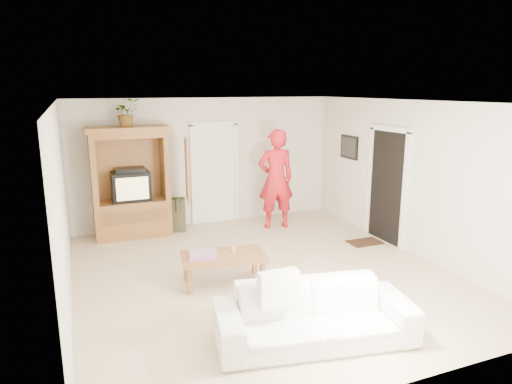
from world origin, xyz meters
The scene contains 19 objects.
floor centered at (0.00, 0.00, 0.00)m, with size 6.00×6.00×0.00m, color tan.
ceiling centered at (0.00, 0.00, 2.60)m, with size 6.00×6.00×0.00m, color white.
wall_back centered at (0.00, 3.00, 1.30)m, with size 5.50×5.50×0.00m, color silver.
wall_front centered at (0.00, -3.00, 1.30)m, with size 5.50×5.50×0.00m, color silver.
wall_left centered at (-2.75, 0.00, 1.30)m, with size 6.00×6.00×0.00m, color silver.
wall_right centered at (2.75, 0.00, 1.30)m, with size 6.00×6.00×0.00m, color silver.
armoire centered at (-1.58, 2.66, 0.91)m, with size 1.82×1.14×2.10m.
door_back centered at (0.15, 2.97, 1.02)m, with size 0.85×0.05×2.04m, color white.
doorway_right centered at (2.73, 0.60, 1.02)m, with size 0.05×0.90×2.04m, color black.
framed_picture centered at (2.73, 1.90, 1.60)m, with size 0.03×0.60×0.48m, color black.
doormat centered at (2.30, 0.60, 0.01)m, with size 0.60×0.40×0.02m, color #382316.
plant centered at (-1.60, 2.63, 2.35)m, with size 0.46×0.39×0.51m, color #4C7238.
man centered at (1.17, 2.11, 1.00)m, with size 0.73×0.48×2.01m, color red.
sofa centered at (-0.22, -1.99, 0.32)m, with size 2.20×0.86×0.64m, color white.
coffee_table centered at (-0.67, -0.12, 0.39)m, with size 1.28×0.82×0.45m.
towel centered at (-0.98, -0.12, 0.49)m, with size 0.38×0.28×0.08m, color #FD5473.
candle centered at (-0.51, -0.07, 0.50)m, with size 0.08×0.08×0.10m, color tan.
backpack_black centered at (-1.06, 2.67, 0.21)m, with size 0.34×0.20×0.42m, color black, non-canonical shape.
backpack_olive centered at (-0.76, 2.62, 0.33)m, with size 0.35×0.26×0.66m, color #47442B, non-canonical shape.
Camera 1 is at (-2.57, -6.06, 2.80)m, focal length 32.00 mm.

